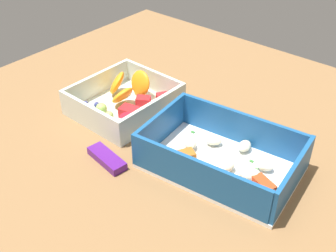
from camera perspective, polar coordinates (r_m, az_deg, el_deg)
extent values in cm
cube|color=brown|center=(69.52, -0.92, -1.36)|extent=(80.00, 80.00, 2.00)
cube|color=white|center=(62.07, 7.05, -5.40)|extent=(22.91, 16.11, 0.60)
cube|color=#19518C|center=(57.71, 16.51, -6.74)|extent=(2.20, 13.67, 5.27)
cube|color=#19518C|center=(64.33, -1.00, -0.12)|extent=(2.20, 13.67, 5.27)
cube|color=#19518C|center=(55.71, 4.12, -6.82)|extent=(20.19, 2.97, 5.27)
cube|color=#19518C|center=(65.06, 9.90, -0.26)|extent=(20.19, 2.97, 5.27)
ellipsoid|color=beige|center=(63.98, 2.96, -2.27)|extent=(3.28, 3.14, 1.35)
ellipsoid|color=beige|center=(64.39, 10.28, -2.66)|extent=(2.16, 2.80, 1.28)
ellipsoid|color=beige|center=(61.48, 13.01, -5.28)|extent=(2.80, 2.38, 1.18)
ellipsoid|color=beige|center=(59.38, 10.97, -6.39)|extent=(3.62, 3.57, 1.50)
ellipsoid|color=beige|center=(64.83, 6.20, -1.97)|extent=(3.01, 2.91, 1.24)
ellipsoid|color=beige|center=(60.19, 7.78, -5.40)|extent=(2.78, 3.30, 1.41)
cube|color=#AD5B1E|center=(61.92, 2.18, -4.09)|extent=(3.20, 3.67, 1.29)
cube|color=#AD5B1E|center=(58.33, 4.73, -6.93)|extent=(3.28, 3.19, 1.66)
cube|color=red|center=(58.52, 12.77, -7.82)|extent=(3.70, 2.72, 1.49)
cube|color=red|center=(57.70, 8.28, -8.01)|extent=(2.21, 3.29, 1.36)
cube|color=#387A33|center=(63.04, 11.21, -4.68)|extent=(0.60, 0.40, 0.20)
cube|color=#387A33|center=(61.79, 11.78, -5.73)|extent=(0.60, 0.40, 0.20)
cube|color=#387A33|center=(67.63, 3.38, -0.83)|extent=(0.60, 0.40, 0.20)
cube|color=silver|center=(74.36, -5.86, 2.37)|extent=(14.74, 16.12, 0.60)
cube|color=silver|center=(68.93, -1.94, 1.93)|extent=(0.83, 15.93, 4.03)
cube|color=silver|center=(77.74, -9.55, 5.61)|extent=(0.83, 15.93, 4.03)
cube|color=silver|center=(69.03, -10.52, 1.34)|extent=(13.33, 0.79, 4.03)
cube|color=silver|center=(77.78, -1.90, 6.13)|extent=(13.33, 0.79, 4.03)
ellipsoid|color=orange|center=(76.85, -6.88, 5.82)|extent=(5.36, 5.66, 4.59)
ellipsoid|color=orange|center=(76.13, -3.76, 5.80)|extent=(4.89, 3.29, 4.81)
ellipsoid|color=orange|center=(73.46, -6.17, 4.14)|extent=(3.93, 4.28, 4.07)
cube|color=red|center=(74.23, -3.35, 3.40)|extent=(3.08, 2.87, 1.49)
cube|color=red|center=(71.09, -5.25, 1.86)|extent=(3.44, 2.87, 1.81)
cube|color=red|center=(74.23, -0.60, 3.56)|extent=(3.55, 3.34, 1.71)
sphere|color=#9ECC60|center=(70.89, -9.46, 1.26)|extent=(1.55, 1.55, 1.55)
sphere|color=#9ECC60|center=(71.02, -7.92, 1.43)|extent=(1.43, 1.43, 1.43)
sphere|color=#9ECC60|center=(72.55, -8.97, 2.36)|extent=(1.93, 1.93, 1.93)
sphere|color=#9ECC60|center=(69.39, -8.34, 0.48)|extent=(1.42, 1.42, 1.42)
cone|color=red|center=(68.86, -5.46, 0.69)|extent=(2.43, 2.43, 1.94)
sphere|color=navy|center=(74.92, -11.09, 2.91)|extent=(1.16, 1.16, 1.16)
sphere|color=navy|center=(73.75, -11.77, 2.19)|extent=(1.01, 1.01, 1.01)
sphere|color=navy|center=(74.47, -9.56, 2.83)|extent=(1.04, 1.04, 1.04)
cube|color=#51197A|center=(63.14, -8.25, -4.35)|extent=(7.28, 3.41, 1.20)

